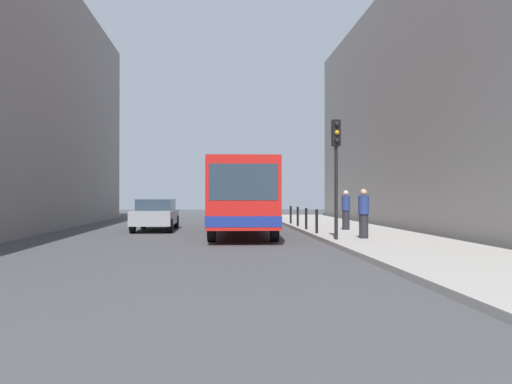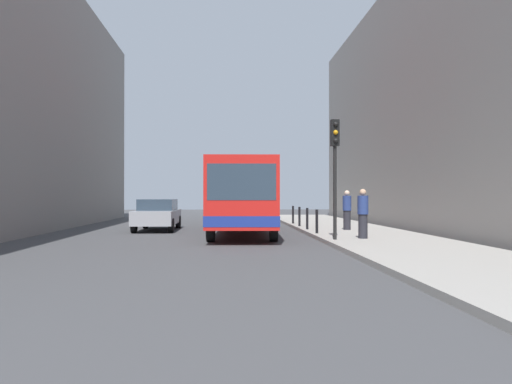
{
  "view_description": "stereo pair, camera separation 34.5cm",
  "coord_description": "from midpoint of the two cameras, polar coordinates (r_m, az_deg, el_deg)",
  "views": [
    {
      "loc": [
        -0.53,
        -17.73,
        1.65
      ],
      "look_at": [
        1.03,
        1.48,
        1.8
      ],
      "focal_mm": 33.88,
      "sensor_mm": 36.0,
      "label": 1
    },
    {
      "loc": [
        -0.18,
        -17.75,
        1.65
      ],
      "look_at": [
        1.03,
        1.48,
        1.8
      ],
      "focal_mm": 33.88,
      "sensor_mm": 36.0,
      "label": 2
    }
  ],
  "objects": [
    {
      "name": "bollard_mid",
      "position": [
        21.67,
        6.52,
        -3.14
      ],
      "size": [
        0.11,
        0.11,
        0.95
      ],
      "primitive_type": "cylinder",
      "color": "black",
      "rests_on": "sidewalk"
    },
    {
      "name": "bollard_far",
      "position": [
        23.91,
        5.56,
        -2.89
      ],
      "size": [
        0.11,
        0.11,
        0.95
      ],
      "primitive_type": "cylinder",
      "color": "black",
      "rests_on": "sidewalk"
    },
    {
      "name": "traffic_light",
      "position": [
        16.78,
        9.89,
        4.2
      ],
      "size": [
        0.28,
        0.33,
        4.1
      ],
      "color": "black",
      "rests_on": "sidewalk"
    },
    {
      "name": "pedestrian_mid_sidewalk",
      "position": [
        21.62,
        11.14,
        -2.11
      ],
      "size": [
        0.38,
        0.38,
        1.73
      ],
      "rotation": [
        0.0,
        0.0,
        3.71
      ],
      "color": "#26262D",
      "rests_on": "sidewalk"
    },
    {
      "name": "car_behind_bus",
      "position": [
        31.9,
        -0.68,
        -1.99
      ],
      "size": [
        1.93,
        4.44,
        1.48
      ],
      "rotation": [
        0.0,
        0.0,
        3.16
      ],
      "color": "black",
      "rests_on": "ground"
    },
    {
      "name": "car_beside_bus",
      "position": [
        23.46,
        -11.11,
        -2.54
      ],
      "size": [
        1.89,
        4.41,
        1.48
      ],
      "rotation": [
        0.0,
        0.0,
        3.13
      ],
      "color": "#A5A8AD",
      "rests_on": "ground"
    },
    {
      "name": "bus",
      "position": [
        21.34,
        -1.06,
        -0.23
      ],
      "size": [
        3.02,
        11.12,
        3.0
      ],
      "rotation": [
        0.0,
        0.0,
        3.1
      ],
      "color": "red",
      "rests_on": "ground"
    },
    {
      "name": "building_right",
      "position": [
        25.16,
        24.97,
        9.86
      ],
      "size": [
        7.0,
        32.0,
        12.26
      ],
      "primitive_type": "cube",
      "color": "gray",
      "rests_on": "ground"
    },
    {
      "name": "bollard_near",
      "position": [
        19.44,
        7.7,
        -3.45
      ],
      "size": [
        0.11,
        0.11,
        0.95
      ],
      "primitive_type": "cylinder",
      "color": "black",
      "rests_on": "sidewalk"
    },
    {
      "name": "sidewalk",
      "position": [
        18.71,
        14.38,
        -5.25
      ],
      "size": [
        4.4,
        40.0,
        0.15
      ],
      "primitive_type": "cube",
      "color": "#9E9991",
      "rests_on": "ground"
    },
    {
      "name": "bollard_farthest",
      "position": [
        26.15,
        4.77,
        -2.68
      ],
      "size": [
        0.11,
        0.11,
        0.95
      ],
      "primitive_type": "cylinder",
      "color": "black",
      "rests_on": "sidewalk"
    },
    {
      "name": "ground_plane",
      "position": [
        17.82,
        -2.46,
        -5.75
      ],
      "size": [
        80.0,
        80.0,
        0.0
      ],
      "primitive_type": "plane",
      "color": "#424244"
    },
    {
      "name": "pedestrian_near_signal",
      "position": [
        17.38,
        13.06,
        -2.51
      ],
      "size": [
        0.38,
        0.38,
        1.73
      ],
      "rotation": [
        0.0,
        0.0,
        4.27
      ],
      "color": "#26262D",
      "rests_on": "sidewalk"
    }
  ]
}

